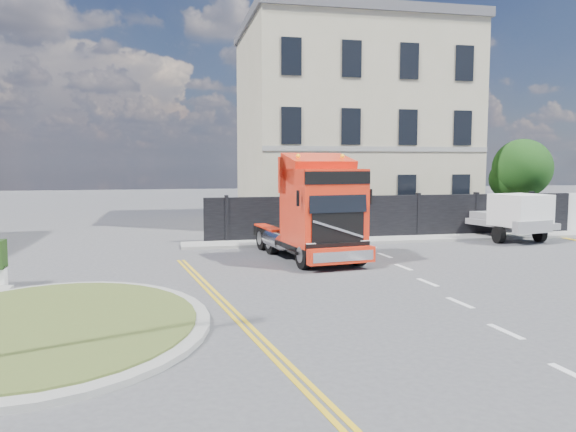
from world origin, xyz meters
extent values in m
plane|color=#424244|center=(0.00, 0.00, 0.00)|extent=(120.00, 120.00, 0.00)
cylinder|color=gray|center=(-7.00, -3.00, 0.06)|extent=(6.80, 6.80, 0.12)
cylinder|color=#384D1E|center=(-7.00, -3.00, 0.14)|extent=(6.20, 6.20, 0.05)
cube|color=black|center=(6.00, 9.00, 1.00)|extent=(18.00, 0.25, 2.00)
cube|color=silver|center=(14.50, 9.00, 1.00)|extent=(2.60, 0.12, 2.00)
cube|color=#C1B79A|center=(6.00, 16.50, 5.50)|extent=(12.00, 10.00, 11.00)
cube|color=#505055|center=(6.00, 16.50, 11.25)|extent=(12.30, 10.30, 0.50)
cube|color=#C1B79A|center=(3.00, 16.50, 12.00)|extent=(0.80, 0.80, 1.60)
cube|color=#C1B79A|center=(9.00, 16.50, 12.00)|extent=(0.80, 0.80, 1.60)
cylinder|color=#382619|center=(14.50, 12.00, 1.20)|extent=(0.24, 0.24, 2.40)
sphere|color=black|center=(14.50, 12.00, 3.20)|extent=(3.20, 3.20, 3.20)
sphere|color=black|center=(14.00, 12.40, 2.60)|extent=(2.20, 2.20, 2.20)
cube|color=gray|center=(6.00, 8.10, 0.06)|extent=(20.00, 1.60, 0.12)
cube|color=black|center=(0.53, 4.87, 0.70)|extent=(3.11, 6.13, 0.42)
cube|color=red|center=(0.77, 3.26, 2.00)|extent=(2.66, 2.73, 2.61)
cube|color=red|center=(0.63, 4.22, 3.07)|extent=(2.42, 1.17, 1.30)
cube|color=black|center=(0.94, 2.08, 2.37)|extent=(2.03, 0.36, 0.98)
cube|color=red|center=(0.99, 1.79, 0.51)|extent=(2.35, 0.66, 0.51)
cylinder|color=black|center=(-0.12, 2.37, 0.48)|extent=(0.44, 1.00, 0.97)
cylinder|color=gray|center=(-0.12, 2.37, 0.48)|extent=(0.41, 0.58, 0.53)
cylinder|color=black|center=(1.87, 2.67, 0.48)|extent=(0.44, 1.00, 0.97)
cylinder|color=gray|center=(1.87, 2.67, 0.48)|extent=(0.41, 0.58, 0.53)
cylinder|color=black|center=(-0.60, 5.64, 0.48)|extent=(0.44, 1.00, 0.97)
cylinder|color=gray|center=(-0.60, 5.64, 0.48)|extent=(0.41, 0.58, 0.53)
cylinder|color=black|center=(1.39, 5.94, 0.48)|extent=(0.44, 1.00, 0.97)
cylinder|color=gray|center=(1.39, 5.94, 0.48)|extent=(0.41, 0.58, 0.53)
cylinder|color=black|center=(-0.76, 6.75, 0.48)|extent=(0.44, 1.00, 0.97)
cylinder|color=gray|center=(-0.76, 6.75, 0.48)|extent=(0.41, 0.58, 0.53)
cylinder|color=black|center=(1.22, 7.04, 0.48)|extent=(0.44, 1.00, 0.97)
cylinder|color=gray|center=(1.22, 7.04, 0.48)|extent=(0.41, 0.58, 0.53)
cube|color=gray|center=(10.61, 8.00, 0.75)|extent=(3.09, 5.43, 0.27)
cube|color=silver|center=(10.61, 6.40, 1.44)|extent=(2.39, 2.31, 1.39)
cylinder|color=black|center=(9.60, 6.40, 0.37)|extent=(0.27, 0.75, 0.75)
cylinder|color=black|center=(11.63, 6.40, 0.37)|extent=(0.27, 0.75, 0.75)
cylinder|color=black|center=(9.60, 9.60, 0.37)|extent=(0.27, 0.75, 0.75)
cylinder|color=black|center=(11.63, 9.60, 0.37)|extent=(0.27, 0.75, 0.75)
camera|label=1|loc=(-4.44, -15.42, 3.52)|focal=35.00mm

